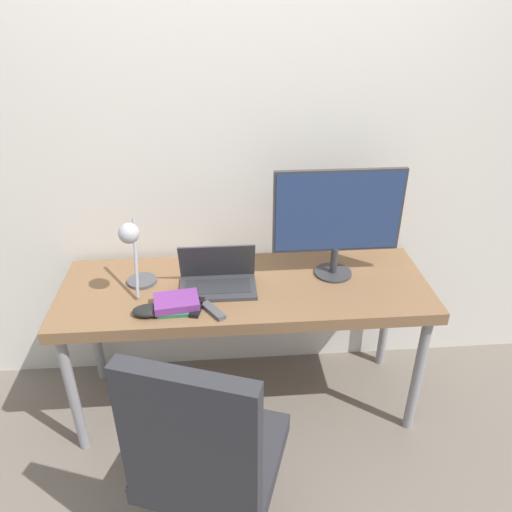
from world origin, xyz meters
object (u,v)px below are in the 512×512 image
at_px(laptop, 218,279).
at_px(office_chair, 205,454).
at_px(desk_lamp, 133,249).
at_px(book_stack, 177,303).
at_px(game_controller, 148,311).
at_px(monitor, 338,216).

bearing_deg(laptop, office_chair, -94.74).
xyz_separation_m(laptop, desk_lamp, (-0.37, -0.03, 0.20)).
distance_m(laptop, office_chair, 0.84).
distance_m(book_stack, game_controller, 0.13).
xyz_separation_m(office_chair, book_stack, (-0.12, 0.64, 0.22)).
relative_size(monitor, game_controller, 4.40).
bearing_deg(desk_lamp, monitor, 6.83).
distance_m(laptop, desk_lamp, 0.42).
relative_size(monitor, office_chair, 0.59).
height_order(desk_lamp, office_chair, desk_lamp).
distance_m(monitor, desk_lamp, 0.96).
height_order(book_stack, game_controller, book_stack).
height_order(monitor, desk_lamp, monitor).
bearing_deg(monitor, office_chair, -126.20).
xyz_separation_m(laptop, monitor, (0.58, 0.08, 0.27)).
bearing_deg(monitor, laptop, -172.16).
height_order(monitor, book_stack, monitor).
bearing_deg(office_chair, monitor, 53.80).
bearing_deg(desk_lamp, game_controller, -69.77).
height_order(laptop, desk_lamp, desk_lamp).
distance_m(monitor, office_chair, 1.21).
bearing_deg(monitor, desk_lamp, -173.17).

